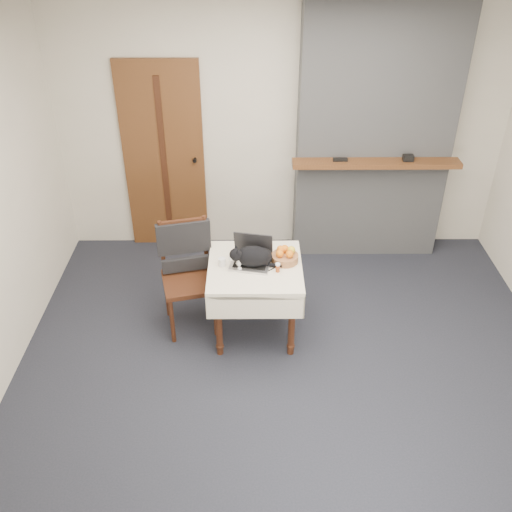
{
  "coord_description": "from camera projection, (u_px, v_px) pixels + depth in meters",
  "views": [
    {
      "loc": [
        -0.29,
        -3.46,
        3.36
      ],
      "look_at": [
        -0.27,
        0.41,
        0.83
      ],
      "focal_mm": 40.0,
      "sensor_mm": 36.0,
      "label": 1
    }
  ],
  "objects": [
    {
      "name": "ground",
      "position": [
        288.0,
        366.0,
        4.74
      ],
      "size": [
        4.5,
        4.5,
        0.0
      ],
      "primitive_type": "plane",
      "color": "black",
      "rests_on": "ground"
    },
    {
      "name": "desk_clutter",
      "position": [
        276.0,
        263.0,
        4.76
      ],
      "size": [
        0.14,
        0.08,
        0.01
      ],
      "primitive_type": "cube",
      "rotation": [
        0.0,
        0.0,
        0.43
      ],
      "color": "black",
      "rests_on": "side_table"
    },
    {
      "name": "fruit_basket",
      "position": [
        285.0,
        256.0,
        4.76
      ],
      "size": [
        0.23,
        0.23,
        0.13
      ],
      "color": "#97673D",
      "rests_on": "side_table"
    },
    {
      "name": "laptop",
      "position": [
        251.0,
        256.0,
        4.74
      ],
      "size": [
        0.37,
        0.34,
        0.24
      ],
      "rotation": [
        0.0,
        0.0,
        -0.2
      ],
      "color": "#B7B7BC",
      "rests_on": "side_table"
    },
    {
      "name": "cream_jar",
      "position": [
        222.0,
        262.0,
        4.71
      ],
      "size": [
        0.06,
        0.06,
        0.07
      ],
      "primitive_type": "cylinder",
      "color": "silver",
      "rests_on": "side_table"
    },
    {
      "name": "pill_bottle",
      "position": [
        278.0,
        267.0,
        4.64
      ],
      "size": [
        0.04,
        0.04,
        0.08
      ],
      "color": "#9A3D13",
      "rests_on": "side_table"
    },
    {
      "name": "side_table",
      "position": [
        255.0,
        277.0,
        4.79
      ],
      "size": [
        0.78,
        0.78,
        0.7
      ],
      "color": "#3D2210",
      "rests_on": "ground"
    },
    {
      "name": "cat",
      "position": [
        254.0,
        257.0,
        4.68
      ],
      "size": [
        0.45,
        0.24,
        0.21
      ],
      "rotation": [
        0.0,
        0.0,
        0.26
      ],
      "color": "black",
      "rests_on": "side_table"
    },
    {
      "name": "chimney",
      "position": [
        374.0,
        135.0,
        5.57
      ],
      "size": [
        1.62,
        0.48,
        2.6
      ],
      "color": "gray",
      "rests_on": "ground"
    },
    {
      "name": "chair",
      "position": [
        186.0,
        260.0,
        4.92
      ],
      "size": [
        0.54,
        0.53,
        1.0
      ],
      "rotation": [
        0.0,
        0.0,
        0.23
      ],
      "color": "#3D2210",
      "rests_on": "ground"
    },
    {
      "name": "door",
      "position": [
        164.0,
        158.0,
        5.83
      ],
      "size": [
        0.82,
        0.1,
        2.0
      ],
      "color": "brown",
      "rests_on": "ground"
    },
    {
      "name": "room_shell",
      "position": [
        293.0,
        144.0,
        4.16
      ],
      "size": [
        4.52,
        4.01,
        2.61
      ],
      "color": "beige",
      "rests_on": "ground"
    }
  ]
}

